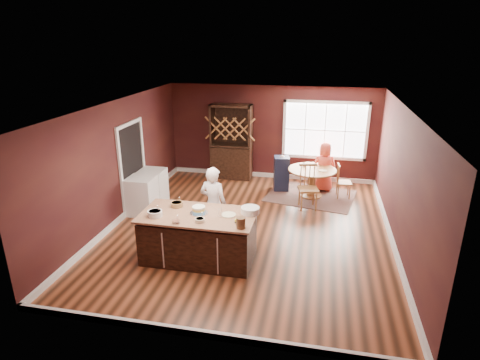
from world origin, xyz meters
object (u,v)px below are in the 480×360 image
chair_south (308,187)px  dryer (153,187)px  dining_table (312,177)px  layer_cake (199,210)px  chair_east (344,181)px  baker (213,204)px  kitchen_island (199,237)px  washer (142,196)px  hutch (231,142)px  toddler (285,161)px  high_chair (281,173)px  chair_north (323,172)px  seated_woman (324,167)px

chair_south → dryer: size_ratio=1.25×
dining_table → chair_south: 0.82m
layer_cake → chair_east: (2.78, 3.65, -0.53)m
dining_table → baker: baker is taller
chair_east → dryer: chair_east is taller
chair_east → chair_south: chair_south is taller
kitchen_island → dryer: (-1.92, 2.34, 0.00)m
dining_table → washer: size_ratio=1.39×
hutch → washer: size_ratio=2.43×
dining_table → chair_east: 0.83m
chair_south → toddler: size_ratio=4.23×
toddler → high_chair: bearing=-155.2°
baker → chair_east: (2.70, 2.91, -0.34)m
dining_table → toddler: (-0.75, 0.35, 0.28)m
chair_east → hutch: bearing=68.1°
dining_table → baker: bearing=-123.5°
baker → chair_north: size_ratio=1.74×
hutch → chair_south: bearing=-38.3°
chair_north → dryer: bearing=5.8°
chair_south → seated_woman: seated_woman is taller
kitchen_island → chair_east: bearing=53.0°
seated_woman → washer: seated_woman is taller
high_chair → toddler: 0.33m
chair_east → toddler: 1.64m
dining_table → washer: (-3.88, -1.91, -0.09)m
chair_east → hutch: 3.41m
seated_woman → toddler: (-1.05, -0.15, 0.14)m
layer_cake → washer: 2.60m
kitchen_island → dining_table: (1.96, 3.61, 0.10)m
seated_woman → kitchen_island: bearing=53.9°
chair_south → dining_table: bearing=73.4°
chair_east → toddler: size_ratio=3.51×
layer_cake → high_chair: 4.08m
kitchen_island → washer: bearing=138.5°
baker → chair_north: baker is taller
layer_cake → hutch: hutch is taller
dining_table → toddler: 0.87m
chair_east → seated_woman: seated_woman is taller
chair_east → dryer: 4.90m
high_chair → toddler: bearing=13.6°
chair_south → chair_north: size_ratio=1.20×
dining_table → kitchen_island: bearing=-118.4°
dining_table → toddler: toddler is taller
hutch → layer_cake: bearing=-84.6°
dining_table → chair_north: (0.30, 0.73, -0.08)m
chair_east → chair_north: bearing=33.9°
chair_north → dryer: size_ratio=1.04×
chair_north → chair_east: bearing=109.7°
layer_cake → chair_north: 4.88m
kitchen_island → high_chair: 4.09m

